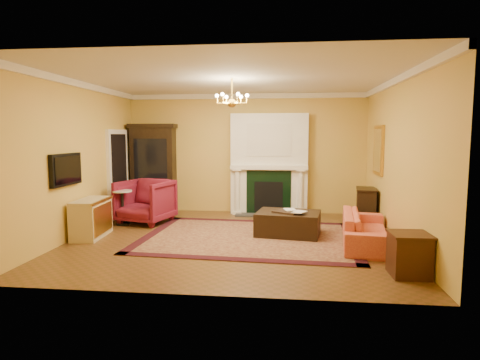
# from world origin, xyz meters

# --- Properties ---
(floor) EXTENTS (6.00, 5.50, 0.02)m
(floor) POSITION_xyz_m (0.00, 0.00, -0.01)
(floor) COLOR brown
(floor) RESTS_ON ground
(ceiling) EXTENTS (6.00, 5.50, 0.02)m
(ceiling) POSITION_xyz_m (0.00, 0.00, 3.01)
(ceiling) COLOR silver
(ceiling) RESTS_ON wall_back
(wall_back) EXTENTS (6.00, 0.02, 3.00)m
(wall_back) POSITION_xyz_m (0.00, 2.76, 1.50)
(wall_back) COLOR gold
(wall_back) RESTS_ON floor
(wall_front) EXTENTS (6.00, 0.02, 3.00)m
(wall_front) POSITION_xyz_m (0.00, -2.76, 1.50)
(wall_front) COLOR gold
(wall_front) RESTS_ON floor
(wall_left) EXTENTS (0.02, 5.50, 3.00)m
(wall_left) POSITION_xyz_m (-3.01, 0.00, 1.50)
(wall_left) COLOR gold
(wall_left) RESTS_ON floor
(wall_right) EXTENTS (0.02, 5.50, 3.00)m
(wall_right) POSITION_xyz_m (3.01, 0.00, 1.50)
(wall_right) COLOR gold
(wall_right) RESTS_ON floor
(fireplace) EXTENTS (1.90, 0.70, 2.50)m
(fireplace) POSITION_xyz_m (0.60, 2.57, 1.19)
(fireplace) COLOR white
(fireplace) RESTS_ON wall_back
(crown_molding) EXTENTS (6.00, 5.50, 0.12)m
(crown_molding) POSITION_xyz_m (0.00, 0.96, 2.94)
(crown_molding) COLOR white
(crown_molding) RESTS_ON ceiling
(doorway) EXTENTS (0.08, 1.05, 2.10)m
(doorway) POSITION_xyz_m (-2.95, 1.70, 1.05)
(doorway) COLOR silver
(doorway) RESTS_ON wall_left
(tv_panel) EXTENTS (0.09, 0.95, 0.58)m
(tv_panel) POSITION_xyz_m (-2.95, -0.60, 1.35)
(tv_panel) COLOR black
(tv_panel) RESTS_ON wall_left
(gilt_mirror) EXTENTS (0.06, 0.76, 1.05)m
(gilt_mirror) POSITION_xyz_m (2.97, 1.40, 1.65)
(gilt_mirror) COLOR gold
(gilt_mirror) RESTS_ON wall_right
(chandelier) EXTENTS (0.63, 0.55, 0.53)m
(chandelier) POSITION_xyz_m (-0.00, 0.00, 2.61)
(chandelier) COLOR gold
(chandelier) RESTS_ON ceiling
(oriental_rug) EXTENTS (4.23, 3.27, 0.02)m
(oriental_rug) POSITION_xyz_m (0.31, 0.12, 0.01)
(oriental_rug) COLOR #420E11
(oriental_rug) RESTS_ON floor
(china_cabinet) EXTENTS (1.10, 0.54, 2.15)m
(china_cabinet) POSITION_xyz_m (-2.34, 2.49, 1.08)
(china_cabinet) COLOR black
(china_cabinet) RESTS_ON floor
(wingback_armchair) EXTENTS (1.26, 1.21, 1.07)m
(wingback_armchair) POSITION_xyz_m (-2.11, 1.18, 0.54)
(wingback_armchair) COLOR maroon
(wingback_armchair) RESTS_ON floor
(pedestal_table) EXTENTS (0.43, 0.43, 0.76)m
(pedestal_table) POSITION_xyz_m (-2.56, 0.95, 0.44)
(pedestal_table) COLOR black
(pedestal_table) RESTS_ON floor
(commode) EXTENTS (0.53, 1.02, 0.74)m
(commode) POSITION_xyz_m (-2.73, -0.16, 0.37)
(commode) COLOR #BEB78B
(commode) RESTS_ON floor
(coral_sofa) EXTENTS (0.83, 2.05, 0.78)m
(coral_sofa) POSITION_xyz_m (2.44, -0.15, 0.39)
(coral_sofa) COLOR #E37748
(coral_sofa) RESTS_ON floor
(end_table) EXTENTS (0.51, 0.51, 0.58)m
(end_table) POSITION_xyz_m (2.72, -1.75, 0.29)
(end_table) COLOR #34170E
(end_table) RESTS_ON floor
(console_table) EXTENTS (0.51, 0.75, 0.78)m
(console_table) POSITION_xyz_m (2.78, 1.55, 0.39)
(console_table) COLOR black
(console_table) RESTS_ON floor
(leather_ottoman) EXTENTS (1.33, 1.05, 0.45)m
(leather_ottoman) POSITION_xyz_m (1.06, 0.39, 0.24)
(leather_ottoman) COLOR black
(leather_ottoman) RESTS_ON oriental_rug
(ottoman_tray) EXTENTS (0.61, 0.58, 0.03)m
(ottoman_tray) POSITION_xyz_m (1.04, 0.32, 0.48)
(ottoman_tray) COLOR black
(ottoman_tray) RESTS_ON leather_ottoman
(book_a) EXTENTS (0.21, 0.08, 0.28)m
(book_a) POSITION_xyz_m (0.99, 0.34, 0.64)
(book_a) COLOR gray
(book_a) RESTS_ON ottoman_tray
(book_b) EXTENTS (0.20, 0.11, 0.29)m
(book_b) POSITION_xyz_m (1.17, 0.22, 0.64)
(book_b) COLOR gray
(book_b) RESTS_ON ottoman_tray
(topiary_left) EXTENTS (0.15, 0.15, 0.39)m
(topiary_left) POSITION_xyz_m (-0.08, 2.53, 1.44)
(topiary_left) COLOR tan
(topiary_left) RESTS_ON fireplace
(topiary_right) EXTENTS (0.17, 0.17, 0.45)m
(topiary_right) POSITION_xyz_m (1.32, 2.53, 1.48)
(topiary_right) COLOR tan
(topiary_right) RESTS_ON fireplace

